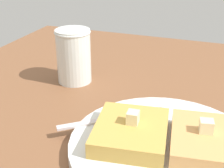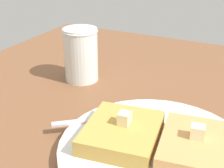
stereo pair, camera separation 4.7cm
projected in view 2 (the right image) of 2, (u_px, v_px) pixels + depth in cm
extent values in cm
cube|color=brown|center=(161.00, 151.00, 41.61)|extent=(92.70, 92.70, 2.11)
cylinder|color=silver|center=(159.00, 152.00, 38.59)|extent=(24.19, 24.19, 1.52)
torus|color=gray|center=(159.00, 149.00, 38.43)|extent=(24.19, 24.19, 0.80)
cube|color=tan|center=(200.00, 147.00, 36.46)|extent=(10.29, 11.40, 2.10)
cube|color=gold|center=(122.00, 132.00, 39.16)|extent=(10.29, 11.40, 2.10)
cube|color=#F2E7B6|center=(198.00, 132.00, 36.05)|extent=(1.84, 1.71, 1.60)
cube|color=beige|center=(124.00, 118.00, 38.69)|extent=(1.53, 1.68, 1.60)
cube|color=silver|center=(88.00, 121.00, 43.26)|extent=(8.38, 6.94, 0.36)
cube|color=silver|center=(133.00, 116.00, 44.45)|extent=(3.56, 3.47, 0.36)
cube|color=silver|center=(151.00, 111.00, 45.74)|extent=(2.70, 2.24, 0.36)
cube|color=silver|center=(152.00, 113.00, 45.25)|extent=(2.70, 2.24, 0.36)
cube|color=silver|center=(153.00, 115.00, 44.77)|extent=(2.70, 2.24, 0.36)
cube|color=silver|center=(154.00, 117.00, 44.28)|extent=(2.70, 2.24, 0.36)
cylinder|color=#582D0E|center=(81.00, 63.00, 58.48)|extent=(5.78, 5.78, 6.65)
cylinder|color=silver|center=(81.00, 55.00, 57.77)|extent=(6.28, 6.28, 9.95)
torus|color=silver|center=(80.00, 31.00, 55.82)|extent=(6.53, 6.53, 0.50)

